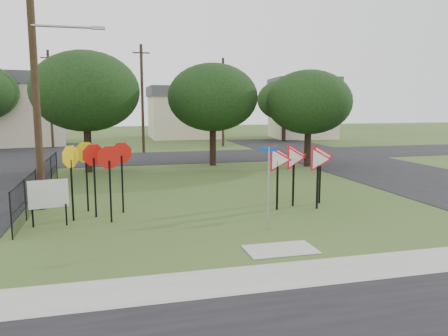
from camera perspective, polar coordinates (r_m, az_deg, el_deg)
The scene contains 22 objects.
ground at distance 14.89m, azimuth 3.95°, elevation -7.70°, with size 140.00×140.00×0.00m, color #324C1C.
sidewalk at distance 11.19m, azimuth 10.89°, elevation -13.32°, with size 30.00×1.60×0.02m, color #999A91.
planting_strip at distance 10.20m, azimuth 13.86°, elevation -15.63°, with size 30.00×0.80×0.02m, color #324C1C.
street_right at distance 29.08m, azimuth 20.48°, elevation -0.28°, with size 8.00×50.00×0.02m, color black.
street_far at distance 34.12m, azimuth -6.61°, elevation 1.40°, with size 60.00×8.00×0.02m, color black.
curb_pad at distance 12.73m, azimuth 7.39°, elevation -10.52°, with size 2.00×1.20×0.02m, color #999A91.
street_name_sign at distance 14.27m, azimuth 5.83°, elevation -1.87°, with size 0.57×0.07×2.75m.
stop_sign_cluster at distance 16.48m, azimuth -16.31°, elevation 0.61°, with size 2.41×2.07×2.71m.
yield_sign_cluster at distance 17.90m, azimuth 9.52°, elevation 1.00°, with size 3.23×1.78×2.53m.
info_board at distance 15.84m, azimuth -21.95°, elevation -3.37°, with size 1.27×0.27×1.60m.
utility_pole_main at distance 18.31m, azimuth -23.30°, elevation 11.13°, with size 3.55×0.33×10.00m.
far_pole_a at distance 37.66m, azimuth -10.62°, elevation 8.96°, with size 1.40×0.24×9.00m.
far_pole_b at distance 42.88m, azimuth -0.13°, elevation 8.68°, with size 1.40×0.24×8.50m.
far_pole_c at distance 43.92m, azimuth -21.74°, elevation 8.41°, with size 1.40×0.24×9.00m.
fence_run at distance 20.34m, azimuth -22.85°, elevation -1.73°, with size 0.05×11.55×1.50m.
house_left at distance 48.51m, azimuth -25.80°, elevation 6.99°, with size 10.58×8.88×7.20m.
house_mid at distance 54.26m, azimuth -5.33°, elevation 7.31°, with size 8.40×8.40×6.20m.
house_right at distance 54.45m, azimuth 10.20°, elevation 7.75°, with size 8.30×8.30×7.20m.
tree_near_left at distance 27.62m, azimuth -17.65°, elevation 9.52°, with size 6.40×6.40×7.27m.
tree_near_mid at distance 29.31m, azimuth -1.50°, elevation 9.19°, with size 6.00×6.00×6.80m.
tree_near_right at distance 29.37m, azimuth 11.02°, elevation 8.43°, with size 5.60×5.60×6.33m.
tree_far_right at distance 49.19m, azimuth 7.88°, elevation 8.78°, with size 6.00×6.00×6.80m.
Camera 1 is at (-4.51, -13.57, 4.12)m, focal length 35.00 mm.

